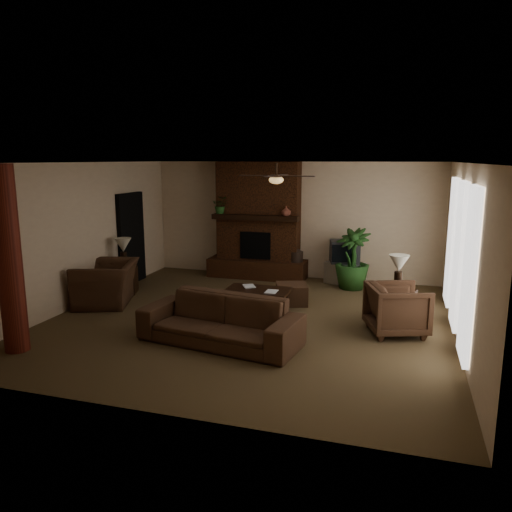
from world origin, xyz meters
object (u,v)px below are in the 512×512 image
(armchair_left, at_px, (106,276))
(side_table_right, at_px, (399,305))
(coffee_table, at_px, (258,292))
(side_table_left, at_px, (125,280))
(tv_stand, at_px, (345,273))
(floor_vase, at_px, (296,262))
(ottoman, at_px, (292,294))
(lamp_right, at_px, (399,266))
(lamp_left, at_px, (123,247))
(armchair_right, at_px, (397,307))
(floor_plant, at_px, (352,272))
(log_column, at_px, (9,260))
(sofa, at_px, (220,313))

(armchair_left, xyz_separation_m, side_table_right, (5.62, 0.64, -0.29))
(coffee_table, height_order, side_table_left, side_table_left)
(tv_stand, bearing_deg, floor_vase, -158.69)
(side_table_left, bearing_deg, ottoman, 3.82)
(side_table_right, distance_m, lamp_right, 0.73)
(floor_vase, bearing_deg, lamp_left, -146.71)
(armchair_right, xyz_separation_m, lamp_right, (-0.01, 0.71, 0.54))
(ottoman, distance_m, floor_plant, 1.87)
(armchair_left, height_order, ottoman, armchair_left)
(ottoman, relative_size, side_table_right, 1.09)
(log_column, height_order, armchair_left, log_column)
(log_column, distance_m, lamp_right, 6.33)
(coffee_table, bearing_deg, tv_stand, 62.84)
(coffee_table, height_order, tv_stand, tv_stand)
(sofa, xyz_separation_m, coffee_table, (0.09, 1.76, -0.12))
(floor_plant, bearing_deg, tv_stand, 116.29)
(armchair_left, distance_m, side_table_left, 0.87)
(side_table_left, height_order, lamp_right, lamp_right)
(floor_plant, xyz_separation_m, side_table_left, (-4.68, -1.79, -0.10))
(armchair_left, relative_size, lamp_left, 1.99)
(tv_stand, bearing_deg, side_table_left, -132.68)
(tv_stand, bearing_deg, log_column, -106.37)
(coffee_table, height_order, ottoman, coffee_table)
(armchair_right, height_order, ottoman, armchair_right)
(sofa, bearing_deg, lamp_right, 45.36)
(floor_vase, xyz_separation_m, side_table_right, (2.41, -2.37, -0.16))
(floor_plant, relative_size, lamp_right, 2.09)
(armchair_right, xyz_separation_m, floor_plant, (-1.02, 2.73, -0.08))
(armchair_right, height_order, floor_vase, armchair_right)
(floor_vase, height_order, lamp_right, lamp_right)
(sofa, distance_m, floor_vase, 4.38)
(sofa, distance_m, floor_plant, 4.30)
(armchair_right, bearing_deg, side_table_left, 61.05)
(coffee_table, relative_size, floor_vase, 1.56)
(tv_stand, xyz_separation_m, side_table_right, (1.24, -2.37, 0.03))
(armchair_left, bearing_deg, side_table_right, 76.25)
(sofa, height_order, armchair_right, sofa)
(armchair_right, relative_size, coffee_table, 0.77)
(floor_vase, xyz_separation_m, side_table_left, (-3.31, -2.19, -0.16))
(log_column, xyz_separation_m, side_table_left, (-0.20, 3.36, -1.12))
(sofa, bearing_deg, side_table_left, 153.20)
(coffee_table, bearing_deg, armchair_left, -172.69)
(coffee_table, distance_m, lamp_left, 3.24)
(sofa, relative_size, tv_stand, 2.99)
(log_column, relative_size, armchair_left, 2.17)
(sofa, xyz_separation_m, armchair_left, (-2.95, 1.37, 0.07))
(sofa, xyz_separation_m, tv_stand, (1.44, 4.37, -0.25))
(floor_plant, relative_size, side_table_left, 2.46)
(lamp_right, bearing_deg, floor_plant, 116.53)
(coffee_table, distance_m, lamp_right, 2.63)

